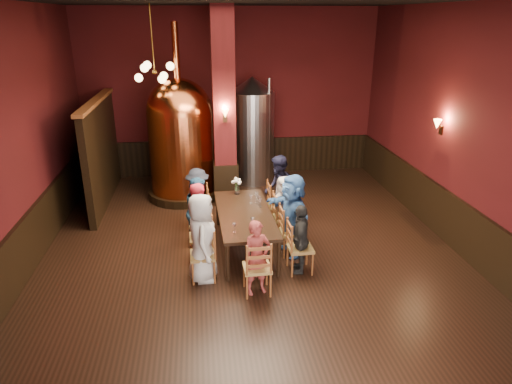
{
  "coord_description": "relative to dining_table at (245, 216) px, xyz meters",
  "views": [
    {
      "loc": [
        -0.89,
        -7.57,
        4.23
      ],
      "look_at": [
        0.1,
        0.2,
        1.21
      ],
      "focal_mm": 32.0,
      "sensor_mm": 36.0,
      "label": 1
    }
  ],
  "objects": [
    {
      "name": "chair_1",
      "position": [
        -0.84,
        -0.35,
        -0.23
      ],
      "size": [
        0.47,
        0.47,
        0.92
      ],
      "primitive_type": null,
      "rotation": [
        0.0,
        0.0,
        -1.55
      ],
      "color": "brown",
      "rests_on": "ground"
    },
    {
      "name": "wine_glass_0",
      "position": [
        0.18,
        0.45,
        0.15
      ],
      "size": [
        0.07,
        0.07,
        0.17
      ],
      "primitive_type": null,
      "color": "white",
      "rests_on": "dining_table"
    },
    {
      "name": "chair_2",
      "position": [
        -0.86,
        0.31,
        -0.23
      ],
      "size": [
        0.47,
        0.47,
        0.92
      ],
      "primitive_type": null,
      "rotation": [
        0.0,
        0.0,
        -1.55
      ],
      "color": "brown",
      "rests_on": "ground"
    },
    {
      "name": "sconce_wall",
      "position": [
        4.0,
        0.46,
        1.51
      ],
      "size": [
        0.2,
        0.2,
        0.36
      ],
      "primitive_type": null,
      "rotation": [
        0.0,
        0.0,
        1.57
      ],
      "color": "black",
      "rests_on": "room"
    },
    {
      "name": "person_0",
      "position": [
        -0.82,
        -1.02,
        0.09
      ],
      "size": [
        0.5,
        0.76,
        1.56
      ],
      "primitive_type": "imported",
      "rotation": [
        0.0,
        0.0,
        1.58
      ],
      "color": "silver",
      "rests_on": "ground"
    },
    {
      "name": "chair_7",
      "position": [
        0.82,
        1.02,
        -0.23
      ],
      "size": [
        0.47,
        0.47,
        0.92
      ],
      "primitive_type": null,
      "rotation": [
        0.0,
        0.0,
        1.6
      ],
      "color": "brown",
      "rests_on": "ground"
    },
    {
      "name": "partition",
      "position": [
        -3.1,
        2.86,
        0.51
      ],
      "size": [
        0.22,
        3.5,
        2.4
      ],
      "primitive_type": "cube",
      "color": "black",
      "rests_on": "ground"
    },
    {
      "name": "wine_glass_6",
      "position": [
        0.31,
        0.6,
        0.15
      ],
      "size": [
        0.07,
        0.07,
        0.17
      ],
      "primitive_type": null,
      "color": "white",
      "rests_on": "dining_table"
    },
    {
      "name": "person_6",
      "position": [
        0.84,
        0.35,
        -0.03
      ],
      "size": [
        0.62,
        0.75,
        1.32
      ],
      "primitive_type": "imported",
      "rotation": [
        0.0,
        0.0,
        5.08
      ],
      "color": "beige",
      "rests_on": "ground"
    },
    {
      "name": "wainscot_back",
      "position": [
        0.1,
        4.62,
        -0.19
      ],
      "size": [
        7.9,
        0.08,
        1.0
      ],
      "primitive_type": "cube",
      "color": "black",
      "rests_on": "ground"
    },
    {
      "name": "chair_5",
      "position": [
        0.86,
        -0.31,
        -0.23
      ],
      "size": [
        0.47,
        0.47,
        0.92
      ],
      "primitive_type": null,
      "rotation": [
        0.0,
        0.0,
        1.6
      ],
      "color": "brown",
      "rests_on": "ground"
    },
    {
      "name": "chair_8",
      "position": [
        0.04,
        -1.55,
        -0.23
      ],
      "size": [
        0.47,
        0.47,
        0.92
      ],
      "primitive_type": null,
      "rotation": [
        0.0,
        0.0,
        3.17
      ],
      "color": "brown",
      "rests_on": "ground"
    },
    {
      "name": "person_2",
      "position": [
        -0.86,
        0.31,
        0.0
      ],
      "size": [
        0.39,
        0.7,
        1.38
      ],
      "primitive_type": "imported",
      "rotation": [
        0.0,
        0.0,
        1.48
      ],
      "color": "#25537C",
      "rests_on": "ground"
    },
    {
      "name": "column",
      "position": [
        -0.2,
        2.46,
        1.56
      ],
      "size": [
        0.58,
        0.58,
        4.5
      ],
      "primitive_type": "cube",
      "color": "#470F11",
      "rests_on": "ground"
    },
    {
      "name": "person_7",
      "position": [
        0.82,
        1.02,
        0.08
      ],
      "size": [
        0.48,
        0.8,
        1.54
      ],
      "primitive_type": "imported",
      "rotation": [
        0.0,
        0.0,
        4.55
      ],
      "color": "black",
      "rests_on": "ground"
    },
    {
      "name": "room",
      "position": [
        0.1,
        -0.34,
        1.56
      ],
      "size": [
        10.0,
        10.02,
        4.5
      ],
      "color": "black",
      "rests_on": "ground"
    },
    {
      "name": "wine_glass_4",
      "position": [
        0.33,
        0.25,
        0.15
      ],
      "size": [
        0.07,
        0.07,
        0.17
      ],
      "primitive_type": null,
      "color": "white",
      "rests_on": "dining_table"
    },
    {
      "name": "dining_table",
      "position": [
        0.0,
        0.0,
        0.0
      ],
      "size": [
        1.06,
        2.42,
        0.75
      ],
      "rotation": [
        0.0,
        0.0,
        0.02
      ],
      "color": "black",
      "rests_on": "ground"
    },
    {
      "name": "person_5",
      "position": [
        0.86,
        -0.31,
        0.1
      ],
      "size": [
        0.83,
        1.54,
        1.58
      ],
      "primitive_type": "imported",
      "rotation": [
        0.0,
        0.0,
        4.97
      ],
      "color": "#3969AD",
      "rests_on": "ground"
    },
    {
      "name": "chair_0",
      "position": [
        -0.82,
        -1.02,
        -0.23
      ],
      "size": [
        0.47,
        0.47,
        0.92
      ],
      "primitive_type": null,
      "rotation": [
        0.0,
        0.0,
        -1.55
      ],
      "color": "brown",
      "rests_on": "ground"
    },
    {
      "name": "person_1",
      "position": [
        -0.84,
        -0.35,
        0.07
      ],
      "size": [
        0.48,
        0.62,
        1.52
      ],
      "primitive_type": "imported",
      "rotation": [
        0.0,
        0.0,
        1.81
      ],
      "color": "#B21E2C",
      "rests_on": "ground"
    },
    {
      "name": "wine_glass_2",
      "position": [
        0.29,
        0.47,
        0.15
      ],
      "size": [
        0.07,
        0.07,
        0.17
      ],
      "primitive_type": null,
      "color": "white",
      "rests_on": "dining_table"
    },
    {
      "name": "chair_4",
      "position": [
        0.87,
        -0.98,
        -0.23
      ],
      "size": [
        0.47,
        0.47,
        0.92
      ],
      "primitive_type": null,
      "rotation": [
        0.0,
        0.0,
        1.6
      ],
      "color": "brown",
      "rests_on": "ground"
    },
    {
      "name": "wine_glass_1",
      "position": [
        0.08,
        -0.63,
        0.15
      ],
      "size": [
        0.07,
        0.07,
        0.17
      ],
      "primitive_type": null,
      "color": "white",
      "rests_on": "dining_table"
    },
    {
      "name": "sconce_column",
      "position": [
        -0.2,
        2.16,
        1.51
      ],
      "size": [
        0.2,
        0.2,
        0.36
      ],
      "primitive_type": null,
      "rotation": [
        0.0,
        0.0,
        3.14
      ],
      "color": "black",
      "rests_on": "column"
    },
    {
      "name": "wine_glass_3",
      "position": [
        0.32,
        0.37,
        0.15
      ],
      "size": [
        0.07,
        0.07,
        0.17
      ],
      "primitive_type": null,
      "color": "white",
      "rests_on": "dining_table"
    },
    {
      "name": "person_4",
      "position": [
        0.87,
        -0.98,
        -0.06
      ],
      "size": [
        0.47,
        0.79,
        1.26
      ],
      "primitive_type": "imported",
      "rotation": [
        0.0,
        0.0,
        4.48
      ],
      "color": "black",
      "rests_on": "ground"
    },
    {
      "name": "wine_glass_5",
      "position": [
        -0.26,
        -0.82,
        0.15
      ],
      "size": [
        0.07,
        0.07,
        0.17
      ],
      "primitive_type": null,
      "color": "white",
      "rests_on": "dining_table"
    },
    {
      "name": "pendant_cluster",
      "position": [
        -1.7,
        2.56,
        2.41
      ],
      "size": [
        0.9,
        0.9,
        1.7
      ],
      "primitive_type": null,
      "color": "#A57226",
      "rests_on": "room"
    },
    {
      "name": "person_8",
      "position": [
        0.04,
        -1.55,
        -0.06
      ],
      "size": [
        0.53,
        0.42,
        1.26
      ],
      "primitive_type": "imported",
      "rotation": [
        0.0,
        0.0,
        6.57
      ],
      "color": "maroon",
      "rests_on": "ground"
    },
    {
      "name": "wainscot_left",
      "position": [
        -3.86,
        -0.34,
        -0.19
      ],
      "size": [
        0.08,
        9.9,
        1.0
      ],
      "primitive_type": "cube",
      "color": "black",
      "rests_on": "ground"
    },
    {
      "name": "person_3",
      "position": [
        -0.87,
        0.98,
        -0.02
      ],
      "size": [
        0.72,
        0.97,
        1.34
      ],
      "primitive_type": "imported",
      "rotation": [
        0.0,
        0.0,
        1.85
      ],
      "color": "black",
      "rests_on": "ground"
    },
    {
      "name": "copper_kettle",
      "position": [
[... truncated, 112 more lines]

